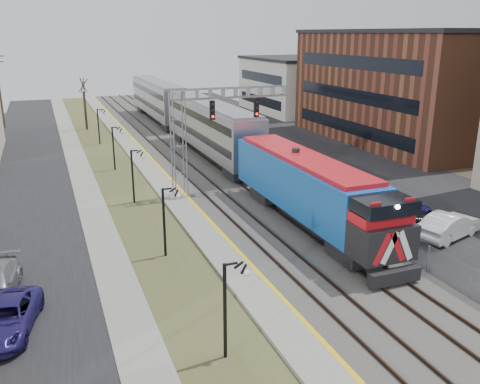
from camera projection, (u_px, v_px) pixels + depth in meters
street_west at (26, 188)px, 41.03m from camera, size 7.00×120.00×0.04m
sidewalk at (84, 182)px, 42.57m from camera, size 2.00×120.00×0.08m
grass_median at (120, 179)px, 43.61m from camera, size 4.00×120.00×0.06m
platform at (155, 174)px, 44.62m from camera, size 2.00×120.00×0.24m
ballast_bed at (209, 169)px, 46.34m from camera, size 8.00×120.00×0.20m
parking_lot at (324, 159)px, 50.50m from camera, size 16.00×120.00×0.04m
platform_edge at (164, 172)px, 44.88m from camera, size 0.24×120.00×0.01m
track_near at (188, 169)px, 45.60m from camera, size 1.58×120.00×0.15m
track_far at (224, 166)px, 46.81m from camera, size 1.58×120.00×0.15m
train at (198, 124)px, 53.23m from camera, size 3.00×63.05×5.33m
signal_gantry at (201, 124)px, 37.51m from camera, size 9.00×1.07×8.15m
lampposts at (163, 221)px, 28.15m from camera, size 0.14×62.14×4.00m
fence at (251, 158)px, 47.58m from camera, size 0.04×120.00×1.60m
buildings_east at (471, 93)px, 50.04m from camera, size 16.00×76.00×15.00m
bare_trees at (8, 147)px, 43.30m from camera, size 12.30×42.30×5.95m
car_lot_b at (449, 226)px, 30.81m from camera, size 5.12×3.05×1.59m
car_lot_c at (394, 218)px, 32.32m from camera, size 5.75×3.52×1.49m
car_lot_d at (399, 211)px, 33.49m from camera, size 5.42×2.90×1.49m
car_lot_e at (305, 164)px, 45.41m from camera, size 4.69×3.42×1.48m
car_lot_f at (290, 154)px, 49.05m from camera, size 4.95×2.16×1.58m
car_street_a at (6, 319)px, 21.06m from camera, size 3.17×5.13×1.33m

